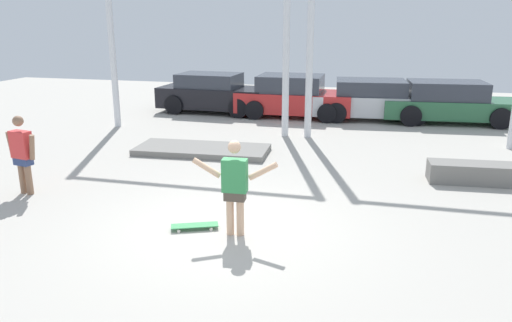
% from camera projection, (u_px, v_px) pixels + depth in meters
% --- Properties ---
extents(ground_plane, '(36.00, 36.00, 0.00)m').
position_uv_depth(ground_plane, '(226.00, 229.00, 8.31)').
color(ground_plane, '#B2ADA3').
extents(skateboarder, '(1.38, 0.22, 1.57)m').
position_uv_depth(skateboarder, '(235.00, 184.00, 7.86)').
color(skateboarder, '#DBAD89').
rests_on(skateboarder, ground_plane).
extents(skateboard, '(0.80, 0.49, 0.08)m').
position_uv_depth(skateboard, '(195.00, 226.00, 8.29)').
color(skateboard, '#338C4C').
rests_on(skateboard, ground_plane).
extents(grind_box, '(2.03, 0.75, 0.43)m').
position_uv_depth(grind_box, '(477.00, 173.00, 10.57)').
color(grind_box, slate).
rests_on(grind_box, ground_plane).
extents(manual_pad, '(3.49, 1.58, 0.16)m').
position_uv_depth(manual_pad, '(202.00, 150.00, 12.97)').
color(manual_pad, slate).
rests_on(manual_pad, ground_plane).
extents(parked_car_black, '(4.03, 1.99, 1.42)m').
position_uv_depth(parked_car_black, '(213.00, 93.00, 18.37)').
color(parked_car_black, black).
rests_on(parked_car_black, ground_plane).
extents(parked_car_red, '(4.02, 2.04, 1.45)m').
position_uv_depth(parked_car_red, '(294.00, 97.00, 17.61)').
color(parked_car_red, red).
rests_on(parked_car_red, ground_plane).
extents(parked_car_silver, '(4.34, 2.29, 1.35)m').
position_uv_depth(parked_car_silver, '(374.00, 100.00, 17.11)').
color(parked_car_silver, '#B7BABF').
rests_on(parked_car_silver, ground_plane).
extents(parked_car_green, '(4.53, 2.15, 1.37)m').
position_uv_depth(parked_car_green, '(449.00, 103.00, 16.56)').
color(parked_car_green, '#28603D').
rests_on(parked_car_green, ground_plane).
extents(bystander, '(0.75, 0.29, 1.58)m').
position_uv_depth(bystander, '(22.00, 152.00, 9.75)').
color(bystander, '#8C664C').
rests_on(bystander, ground_plane).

